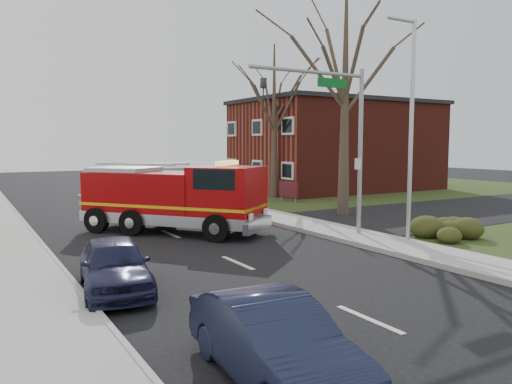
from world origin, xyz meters
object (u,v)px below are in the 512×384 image
fire_engine (176,200)px  parked_car_maroon (115,265)px  traffic_signal_mast (336,121)px  parked_car_gray (274,341)px

fire_engine → parked_car_maroon: fire_engine is taller
fire_engine → traffic_signal_mast: bearing=-83.0°
parked_car_maroon → parked_car_gray: bearing=-72.8°
fire_engine → parked_car_maroon: (-4.57, -7.33, -0.71)m
parked_car_maroon → traffic_signal_mast: bearing=24.6°
parked_car_maroon → parked_car_gray: size_ratio=1.00×
traffic_signal_mast → fire_engine: (-4.84, 4.75, -3.29)m
fire_engine → parked_car_maroon: 8.66m
fire_engine → parked_car_gray: bearing=-143.9°
fire_engine → parked_car_gray: fire_engine is taller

